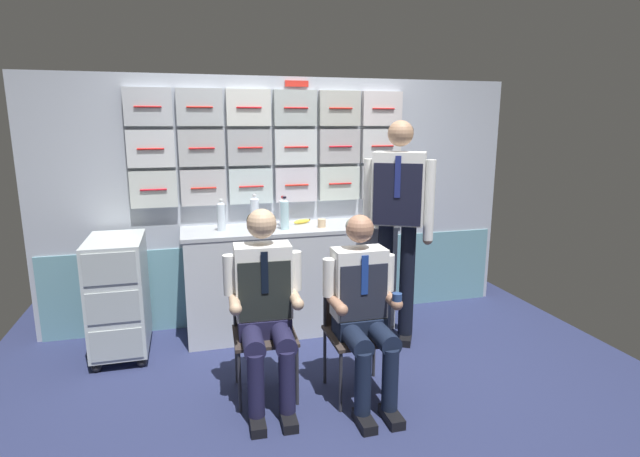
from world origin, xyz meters
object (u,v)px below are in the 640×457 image
object	(u,v)px
crew_member_standing	(398,211)
snack_banana	(302,221)
crew_member_left	(265,300)
sparkling_bottle_green	(221,216)
folding_chair_left	(263,317)
crew_member_right	(363,303)
paper_cup_tan	(379,221)
folding_chair_right	(354,317)
service_trolley	(119,293)

from	to	relation	value
crew_member_standing	snack_banana	xyz separation A→B (m)	(-0.65, 0.55, -0.16)
crew_member_left	sparkling_bottle_green	world-z (taller)	crew_member_left
crew_member_standing	sparkling_bottle_green	xyz separation A→B (m)	(-1.34, 0.44, -0.06)
folding_chair_left	crew_member_right	world-z (taller)	crew_member_right
crew_member_right	snack_banana	xyz separation A→B (m)	(-0.08, 1.33, 0.28)
paper_cup_tan	snack_banana	size ratio (longest dim) A/B	0.50
crew_member_right	folding_chair_right	bearing A→B (deg)	90.21
service_trolley	snack_banana	size ratio (longest dim) A/B	5.34
snack_banana	sparkling_bottle_green	bearing A→B (deg)	-170.89
folding_chair_right	sparkling_bottle_green	bearing A→B (deg)	126.26
service_trolley	crew_member_standing	distance (m)	2.25
folding_chair_left	sparkling_bottle_green	bearing A→B (deg)	101.70
service_trolley	folding_chair_right	distance (m)	1.83
service_trolley	crew_member_left	bearing A→B (deg)	-43.84
service_trolley	paper_cup_tan	bearing A→B (deg)	-1.43
crew_member_left	sparkling_bottle_green	xyz separation A→B (m)	(-0.18, 1.06, 0.35)
folding_chair_left	snack_banana	xyz separation A→B (m)	(0.51, 1.01, 0.43)
folding_chair_right	paper_cup_tan	distance (m)	1.12
crew_member_right	paper_cup_tan	xyz separation A→B (m)	(0.52, 1.05, 0.30)
service_trolley	crew_member_right	distance (m)	1.93
crew_member_standing	snack_banana	distance (m)	0.87
service_trolley	snack_banana	xyz separation A→B (m)	(1.49, 0.23, 0.44)
folding_chair_left	paper_cup_tan	distance (m)	1.40
sparkling_bottle_green	snack_banana	world-z (taller)	sparkling_bottle_green
service_trolley	paper_cup_tan	size ratio (longest dim) A/B	10.70
folding_chair_left	service_trolley	bearing A→B (deg)	141.62
crew_member_standing	paper_cup_tan	xyz separation A→B (m)	(-0.05, 0.27, -0.13)
sparkling_bottle_green	paper_cup_tan	xyz separation A→B (m)	(1.29, -0.17, -0.08)
service_trolley	folding_chair_left	xyz separation A→B (m)	(0.99, -0.78, 0.01)
folding_chair_right	crew_member_standing	xyz separation A→B (m)	(0.57, 0.62, 0.59)
paper_cup_tan	service_trolley	bearing A→B (deg)	178.57
crew_member_left	crew_member_standing	bearing A→B (deg)	28.02
service_trolley	crew_member_standing	size ratio (longest dim) A/B	0.51
folding_chair_right	snack_banana	distance (m)	1.25
sparkling_bottle_green	crew_member_left	bearing A→B (deg)	-80.41
folding_chair_left	sparkling_bottle_green	size ratio (longest dim) A/B	3.16
crew_member_right	crew_member_standing	world-z (taller)	crew_member_standing
crew_member_standing	sparkling_bottle_green	world-z (taller)	crew_member_standing
service_trolley	crew_member_standing	bearing A→B (deg)	-8.50
folding_chair_left	crew_member_left	xyz separation A→B (m)	(-0.01, -0.16, 0.18)
crew_member_left	snack_banana	bearing A→B (deg)	66.29
crew_member_left	snack_banana	size ratio (longest dim) A/B	7.22
paper_cup_tan	snack_banana	distance (m)	0.66
crew_member_right	paper_cup_tan	size ratio (longest dim) A/B	14.02
folding_chair_left	crew_member_standing	bearing A→B (deg)	21.72
crew_member_standing	paper_cup_tan	size ratio (longest dim) A/B	20.79
folding_chair_right	crew_member_left	bearing A→B (deg)	-179.82
folding_chair_left	crew_member_right	bearing A→B (deg)	-28.43
snack_banana	crew_member_standing	bearing A→B (deg)	-40.14
folding_chair_left	paper_cup_tan	size ratio (longest dim) A/B	9.56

